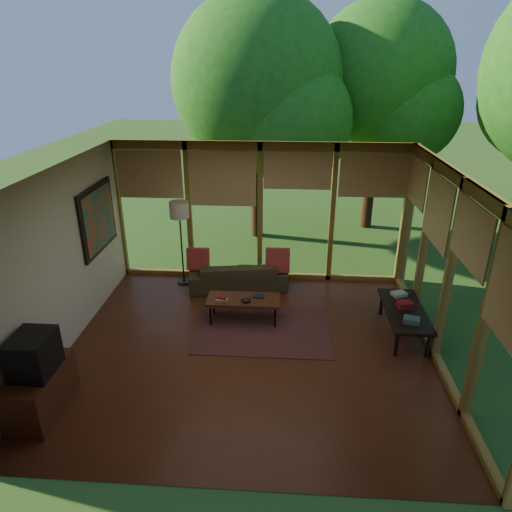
# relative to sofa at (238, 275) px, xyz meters

# --- Properties ---
(floor) EXTENTS (5.50, 5.50, 0.00)m
(floor) POSITION_rel_sofa_xyz_m (0.38, -2.00, -0.27)
(floor) COLOR #562716
(floor) RESTS_ON ground
(ceiling) EXTENTS (5.50, 5.50, 0.00)m
(ceiling) POSITION_rel_sofa_xyz_m (0.38, -2.00, 2.43)
(ceiling) COLOR white
(ceiling) RESTS_ON ground
(wall_left) EXTENTS (0.04, 5.00, 2.70)m
(wall_left) POSITION_rel_sofa_xyz_m (-2.37, -2.00, 1.08)
(wall_left) COLOR beige
(wall_left) RESTS_ON ground
(wall_front) EXTENTS (5.50, 0.04, 2.70)m
(wall_front) POSITION_rel_sofa_xyz_m (0.38, -4.50, 1.08)
(wall_front) COLOR beige
(wall_front) RESTS_ON ground
(window_wall_back) EXTENTS (5.50, 0.12, 2.70)m
(window_wall_back) POSITION_rel_sofa_xyz_m (0.38, 0.50, 1.08)
(window_wall_back) COLOR olive
(window_wall_back) RESTS_ON ground
(window_wall_right) EXTENTS (0.12, 5.00, 2.70)m
(window_wall_right) POSITION_rel_sofa_xyz_m (3.13, -2.00, 1.08)
(window_wall_right) COLOR olive
(window_wall_right) RESTS_ON ground
(tree_nw) EXTENTS (3.79, 3.79, 5.50)m
(tree_nw) POSITION_rel_sofa_xyz_m (0.17, 2.95, 3.32)
(tree_nw) COLOR #331D12
(tree_nw) RESTS_ON ground
(tree_ne) EXTENTS (3.30, 3.30, 5.39)m
(tree_ne) POSITION_rel_sofa_xyz_m (2.99, 3.81, 3.46)
(tree_ne) COLOR #331D12
(tree_ne) RESTS_ON ground
(rug) EXTENTS (2.18, 1.54, 0.01)m
(rug) POSITION_rel_sofa_xyz_m (0.56, -1.47, -0.27)
(rug) COLOR brown
(rug) RESTS_ON floor
(sofa) EXTENTS (1.94, 1.00, 0.54)m
(sofa) POSITION_rel_sofa_xyz_m (0.00, 0.00, 0.00)
(sofa) COLOR #3C361E
(sofa) RESTS_ON floor
(pillow_left) EXTENTS (0.42, 0.22, 0.43)m
(pillow_left) POSITION_rel_sofa_xyz_m (-0.75, -0.05, 0.32)
(pillow_left) COLOR maroon
(pillow_left) RESTS_ON sofa
(pillow_right) EXTENTS (0.45, 0.24, 0.47)m
(pillow_right) POSITION_rel_sofa_xyz_m (0.75, -0.05, 0.33)
(pillow_right) COLOR maroon
(pillow_right) RESTS_ON sofa
(ct_book_lower) EXTENTS (0.21, 0.16, 0.03)m
(ct_book_lower) POSITION_rel_sofa_xyz_m (-0.13, -1.27, 0.17)
(ct_book_lower) COLOR #AFA79F
(ct_book_lower) RESTS_ON coffee_table
(ct_book_upper) EXTENTS (0.19, 0.16, 0.03)m
(ct_book_upper) POSITION_rel_sofa_xyz_m (-0.13, -1.27, 0.20)
(ct_book_upper) COLOR maroon
(ct_book_upper) RESTS_ON coffee_table
(ct_book_side) EXTENTS (0.20, 0.16, 0.03)m
(ct_book_side) POSITION_rel_sofa_xyz_m (0.47, -1.14, 0.17)
(ct_book_side) COLOR black
(ct_book_side) RESTS_ON coffee_table
(ct_bowl) EXTENTS (0.16, 0.16, 0.07)m
(ct_bowl) POSITION_rel_sofa_xyz_m (0.27, -1.32, 0.19)
(ct_bowl) COLOR black
(ct_bowl) RESTS_ON coffee_table
(media_cabinet) EXTENTS (0.50, 1.00, 0.60)m
(media_cabinet) POSITION_rel_sofa_xyz_m (-2.09, -3.51, 0.03)
(media_cabinet) COLOR #512516
(media_cabinet) RESTS_ON floor
(television) EXTENTS (0.45, 0.55, 0.50)m
(television) POSITION_rel_sofa_xyz_m (-2.07, -3.51, 0.58)
(television) COLOR black
(television) RESTS_ON media_cabinet
(console_book_a) EXTENTS (0.27, 0.22, 0.08)m
(console_book_a) POSITION_rel_sofa_xyz_m (2.78, -1.84, 0.23)
(console_book_a) COLOR #355E56
(console_book_a) RESTS_ON side_console
(console_book_b) EXTENTS (0.26, 0.21, 0.10)m
(console_book_b) POSITION_rel_sofa_xyz_m (2.78, -1.39, 0.24)
(console_book_b) COLOR maroon
(console_book_b) RESTS_ON side_console
(console_book_c) EXTENTS (0.27, 0.24, 0.06)m
(console_book_c) POSITION_rel_sofa_xyz_m (2.78, -0.99, 0.22)
(console_book_c) COLOR #AFA79F
(console_book_c) RESTS_ON side_console
(floor_lamp) EXTENTS (0.36, 0.36, 1.65)m
(floor_lamp) POSITION_rel_sofa_xyz_m (-1.09, 0.14, 1.14)
(floor_lamp) COLOR black
(floor_lamp) RESTS_ON floor
(coffee_table) EXTENTS (1.20, 0.50, 0.43)m
(coffee_table) POSITION_rel_sofa_xyz_m (0.22, -1.22, 0.12)
(coffee_table) COLOR #512516
(coffee_table) RESTS_ON floor
(side_console) EXTENTS (0.60, 1.40, 0.46)m
(side_console) POSITION_rel_sofa_xyz_m (2.78, -1.44, 0.14)
(side_console) COLOR black
(side_console) RESTS_ON floor
(wall_painting) EXTENTS (0.06, 1.35, 1.15)m
(wall_painting) POSITION_rel_sofa_xyz_m (-2.33, -0.60, 1.28)
(wall_painting) COLOR black
(wall_painting) RESTS_ON wall_left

